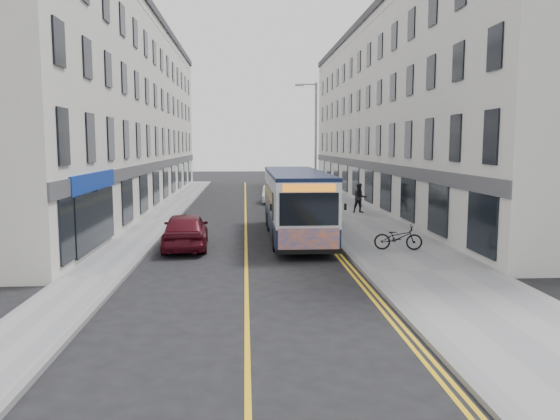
{
  "coord_description": "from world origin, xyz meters",
  "views": [
    {
      "loc": [
        -0.02,
        -18.86,
        4.35
      ],
      "look_at": [
        1.44,
        3.89,
        1.6
      ],
      "focal_mm": 35.0,
      "sensor_mm": 36.0,
      "label": 1
    }
  ],
  "objects": [
    {
      "name": "ground",
      "position": [
        0.0,
        0.0,
        0.0
      ],
      "size": [
        140.0,
        140.0,
        0.0
      ],
      "primitive_type": "plane",
      "color": "black",
      "rests_on": "ground"
    },
    {
      "name": "road_dbl_yellow_inner",
      "position": [
        3.55,
        12.0,
        0.0
      ],
      "size": [
        0.1,
        64.0,
        0.01
      ],
      "primitive_type": "cube",
      "color": "gold",
      "rests_on": "ground"
    },
    {
      "name": "pedestrian_far",
      "position": [
        7.08,
        14.36,
        1.04
      ],
      "size": [
        0.95,
        0.76,
        1.84
      ],
      "primitive_type": "imported",
      "rotation": [
        0.0,
        0.0,
        0.08
      ],
      "color": "black",
      "rests_on": "pavement_east"
    },
    {
      "name": "road_dbl_yellow_outer",
      "position": [
        3.75,
        12.0,
        0.0
      ],
      "size": [
        0.1,
        64.0,
        0.01
      ],
      "primitive_type": "cube",
      "color": "gold",
      "rests_on": "ground"
    },
    {
      "name": "kerb_west",
      "position": [
        -4.0,
        12.0,
        0.07
      ],
      "size": [
        0.18,
        64.0,
        0.13
      ],
      "primitive_type": "cube",
      "color": "slate",
      "rests_on": "ground"
    },
    {
      "name": "pavement_west",
      "position": [
        -5.0,
        12.0,
        0.06
      ],
      "size": [
        2.0,
        64.0,
        0.12
      ],
      "primitive_type": "cube",
      "color": "gray",
      "rests_on": "ground"
    },
    {
      "name": "kerb_east",
      "position": [
        4.0,
        12.0,
        0.07
      ],
      "size": [
        0.18,
        64.0,
        0.13
      ],
      "primitive_type": "cube",
      "color": "slate",
      "rests_on": "ground"
    },
    {
      "name": "road_centre_line",
      "position": [
        0.0,
        12.0,
        0.0
      ],
      "size": [
        0.12,
        64.0,
        0.01
      ],
      "primitive_type": "cube",
      "color": "gold",
      "rests_on": "ground"
    },
    {
      "name": "car_maroon",
      "position": [
        -2.52,
        3.88,
        0.78
      ],
      "size": [
        2.08,
        4.66,
        1.56
      ],
      "primitive_type": "imported",
      "rotation": [
        0.0,
        0.0,
        3.2
      ],
      "color": "#4D0C17",
      "rests_on": "ground"
    },
    {
      "name": "terrace_west",
      "position": [
        -9.0,
        21.0,
        6.5
      ],
      "size": [
        6.0,
        46.0,
        13.0
      ],
      "primitive_type": "cube",
      "color": "silver",
      "rests_on": "ground"
    },
    {
      "name": "streetlamp",
      "position": [
        4.17,
        14.0,
        4.38
      ],
      "size": [
        1.32,
        0.18,
        8.0
      ],
      "color": "gray",
      "rests_on": "ground"
    },
    {
      "name": "terrace_east",
      "position": [
        11.5,
        21.0,
        6.5
      ],
      "size": [
        6.0,
        46.0,
        13.0
      ],
      "primitive_type": "cube",
      "color": "silver",
      "rests_on": "ground"
    },
    {
      "name": "city_bus",
      "position": [
        2.31,
        6.2,
        1.7
      ],
      "size": [
        2.51,
        10.73,
        3.12
      ],
      "color": "black",
      "rests_on": "ground"
    },
    {
      "name": "car_white",
      "position": [
        2.0,
        21.84,
        0.64
      ],
      "size": [
        1.64,
        3.95,
        1.27
      ],
      "primitive_type": "imported",
      "rotation": [
        0.0,
        0.0,
        -0.08
      ],
      "color": "white",
      "rests_on": "ground"
    },
    {
      "name": "pedestrian_near",
      "position": [
        4.9,
        10.86,
        1.07
      ],
      "size": [
        0.82,
        0.69,
        1.9
      ],
      "primitive_type": "imported",
      "rotation": [
        0.0,
        0.0,
        0.4
      ],
      "color": "olive",
      "rests_on": "pavement_east"
    },
    {
      "name": "pavement_east",
      "position": [
        6.25,
        12.0,
        0.06
      ],
      "size": [
        4.5,
        64.0,
        0.12
      ],
      "primitive_type": "cube",
      "color": "gray",
      "rests_on": "ground"
    },
    {
      "name": "bicycle",
      "position": [
        6.12,
        2.44,
        0.62
      ],
      "size": [
        2.0,
        0.95,
        1.01
      ],
      "primitive_type": "imported",
      "rotation": [
        0.0,
        0.0,
        1.42
      ],
      "color": "black",
      "rests_on": "pavement_east"
    }
  ]
}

